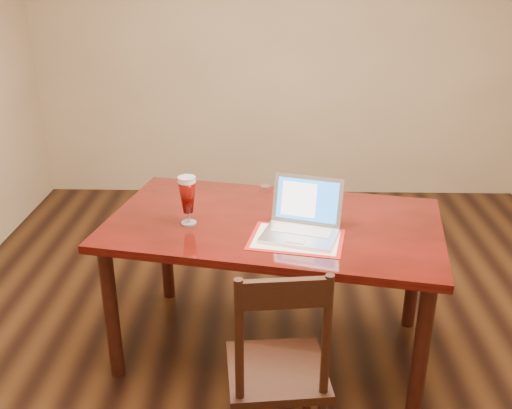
{
  "coord_description": "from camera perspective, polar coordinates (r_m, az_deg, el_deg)",
  "views": [
    {
      "loc": [
        -0.1,
        -2.71,
        2.09
      ],
      "look_at": [
        -0.17,
        -0.01,
        0.93
      ],
      "focal_mm": 40.0,
      "sensor_mm": 36.0,
      "label": 1
    }
  ],
  "objects": [
    {
      "name": "ground",
      "position": [
        3.42,
        2.97,
        -14.42
      ],
      "size": [
        5.0,
        5.0,
        0.0
      ],
      "primitive_type": "plane",
      "color": "black",
      "rests_on": "ground"
    },
    {
      "name": "dining_table",
      "position": [
        3.06,
        1.7,
        -3.21
      ],
      "size": [
        1.9,
        1.29,
        1.08
      ],
      "rotation": [
        0.0,
        0.0,
        -0.19
      ],
      "color": "#540E0B",
      "rests_on": "ground"
    },
    {
      "name": "dining_chair",
      "position": [
        2.55,
        2.22,
        -16.21
      ],
      "size": [
        0.47,
        0.45,
        1.0
      ],
      "rotation": [
        0.0,
        0.0,
        0.12
      ],
      "color": "black",
      "rests_on": "ground"
    },
    {
      "name": "room_shell",
      "position": [
        2.73,
        3.76,
        16.31
      ],
      "size": [
        4.51,
        5.01,
        2.71
      ],
      "color": "tan",
      "rests_on": "ground"
    }
  ]
}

